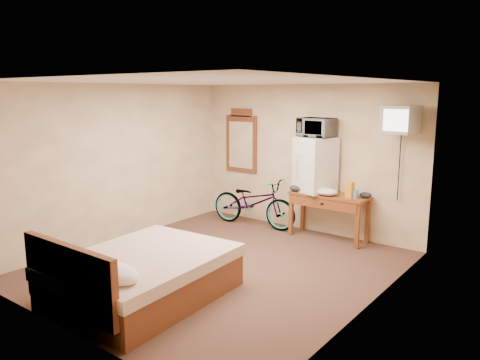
{
  "coord_description": "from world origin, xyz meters",
  "views": [
    {
      "loc": [
        3.94,
        -4.7,
        2.35
      ],
      "look_at": [
        -0.22,
        0.75,
        1.08
      ],
      "focal_mm": 35.0,
      "sensor_mm": 36.0,
      "label": 1
    }
  ],
  "objects_px": {
    "desk": "(328,202)",
    "blue_cup": "(356,194)",
    "microwave": "(316,127)",
    "crt_television": "(400,120)",
    "wall_mirror": "(241,141)",
    "bed": "(139,275)",
    "bicycle": "(254,202)",
    "mini_fridge": "(315,165)"
  },
  "relations": [
    {
      "from": "microwave",
      "to": "bed",
      "type": "height_order",
      "value": "microwave"
    },
    {
      "from": "blue_cup",
      "to": "bed",
      "type": "relative_size",
      "value": 0.06
    },
    {
      "from": "crt_television",
      "to": "wall_mirror",
      "type": "distance_m",
      "value": 3.1
    },
    {
      "from": "bicycle",
      "to": "bed",
      "type": "distance_m",
      "value": 3.37
    },
    {
      "from": "mini_fridge",
      "to": "microwave",
      "type": "distance_m",
      "value": 0.61
    },
    {
      "from": "desk",
      "to": "wall_mirror",
      "type": "bearing_deg",
      "value": 172.15
    },
    {
      "from": "bed",
      "to": "blue_cup",
      "type": "bearing_deg",
      "value": 71.19
    },
    {
      "from": "crt_television",
      "to": "bicycle",
      "type": "relative_size",
      "value": 0.37
    },
    {
      "from": "blue_cup",
      "to": "crt_television",
      "type": "height_order",
      "value": "crt_television"
    },
    {
      "from": "mini_fridge",
      "to": "bicycle",
      "type": "xyz_separation_m",
      "value": [
        -1.12,
        -0.16,
        -0.77
      ]
    },
    {
      "from": "desk",
      "to": "wall_mirror",
      "type": "height_order",
      "value": "wall_mirror"
    },
    {
      "from": "mini_fridge",
      "to": "microwave",
      "type": "height_order",
      "value": "microwave"
    },
    {
      "from": "wall_mirror",
      "to": "bed",
      "type": "distance_m",
      "value": 4.04
    },
    {
      "from": "desk",
      "to": "wall_mirror",
      "type": "relative_size",
      "value": 1.08
    },
    {
      "from": "microwave",
      "to": "crt_television",
      "type": "distance_m",
      "value": 1.37
    },
    {
      "from": "microwave",
      "to": "crt_television",
      "type": "bearing_deg",
      "value": 3.69
    },
    {
      "from": "wall_mirror",
      "to": "bicycle",
      "type": "bearing_deg",
      "value": -33.36
    },
    {
      "from": "desk",
      "to": "bicycle",
      "type": "relative_size",
      "value": 0.77
    },
    {
      "from": "mini_fridge",
      "to": "blue_cup",
      "type": "bearing_deg",
      "value": -6.65
    },
    {
      "from": "blue_cup",
      "to": "bed",
      "type": "xyz_separation_m",
      "value": [
        -1.14,
        -3.35,
        -0.52
      ]
    },
    {
      "from": "mini_fridge",
      "to": "wall_mirror",
      "type": "distance_m",
      "value": 1.71
    },
    {
      "from": "desk",
      "to": "bed",
      "type": "relative_size",
      "value": 0.61
    },
    {
      "from": "bicycle",
      "to": "blue_cup",
      "type": "bearing_deg",
      "value": -92.95
    },
    {
      "from": "wall_mirror",
      "to": "bicycle",
      "type": "distance_m",
      "value": 1.22
    },
    {
      "from": "microwave",
      "to": "wall_mirror",
      "type": "relative_size",
      "value": 0.47
    },
    {
      "from": "microwave",
      "to": "bed",
      "type": "relative_size",
      "value": 0.27
    },
    {
      "from": "blue_cup",
      "to": "wall_mirror",
      "type": "xyz_separation_m",
      "value": [
        -2.44,
        0.3,
        0.64
      ]
    },
    {
      "from": "blue_cup",
      "to": "bicycle",
      "type": "relative_size",
      "value": 0.08
    },
    {
      "from": "desk",
      "to": "microwave",
      "type": "height_order",
      "value": "microwave"
    },
    {
      "from": "crt_television",
      "to": "microwave",
      "type": "bearing_deg",
      "value": 178.26
    },
    {
      "from": "desk",
      "to": "microwave",
      "type": "relative_size",
      "value": 2.28
    },
    {
      "from": "microwave",
      "to": "wall_mirror",
      "type": "height_order",
      "value": "wall_mirror"
    },
    {
      "from": "crt_television",
      "to": "bed",
      "type": "xyz_separation_m",
      "value": [
        -1.74,
        -3.4,
        -1.68
      ]
    },
    {
      "from": "wall_mirror",
      "to": "bed",
      "type": "relative_size",
      "value": 0.57
    },
    {
      "from": "mini_fridge",
      "to": "microwave",
      "type": "relative_size",
      "value": 1.61
    },
    {
      "from": "desk",
      "to": "blue_cup",
      "type": "xyz_separation_m",
      "value": [
        0.48,
        -0.03,
        0.19
      ]
    },
    {
      "from": "desk",
      "to": "crt_television",
      "type": "distance_m",
      "value": 1.73
    },
    {
      "from": "bed",
      "to": "wall_mirror",
      "type": "bearing_deg",
      "value": 109.62
    },
    {
      "from": "crt_television",
      "to": "bicycle",
      "type": "height_order",
      "value": "crt_television"
    },
    {
      "from": "desk",
      "to": "blue_cup",
      "type": "distance_m",
      "value": 0.52
    },
    {
      "from": "desk",
      "to": "wall_mirror",
      "type": "xyz_separation_m",
      "value": [
        -1.96,
        0.27,
        0.84
      ]
    },
    {
      "from": "bicycle",
      "to": "wall_mirror",
      "type": "bearing_deg",
      "value": 51.59
    }
  ]
}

